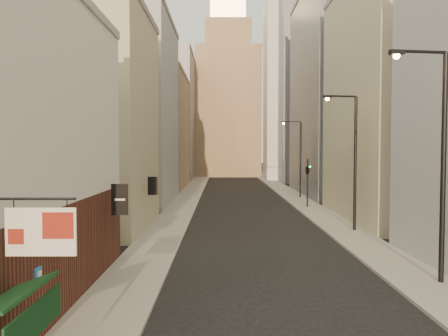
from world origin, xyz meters
TOP-DOWN VIEW (x-y plane):
  - sidewalk_left at (-6.50, 55.00)m, footprint 3.00×140.00m
  - sidewalk_right at (6.50, 55.00)m, footprint 3.00×140.00m
  - left_bldg_beige at (-12.00, 26.00)m, footprint 8.00×12.00m
  - left_bldg_grey at (-12.00, 42.00)m, footprint 8.00×16.00m
  - left_bldg_tan at (-12.00, 60.00)m, footprint 8.00×18.00m
  - left_bldg_wingrid at (-12.00, 80.00)m, footprint 8.00×20.00m
  - right_bldg_beige at (12.00, 30.00)m, footprint 8.00×16.00m
  - right_bldg_wingrid at (12.00, 50.00)m, footprint 8.00×20.00m
  - highrise at (18.00, 78.00)m, footprint 21.00×23.00m
  - clock_tower at (-1.00, 92.00)m, footprint 14.00×14.00m
  - white_tower at (10.00, 78.00)m, footprint 8.00×8.00m
  - streetlamp_near at (7.02, 12.14)m, footprint 2.68×0.55m
  - streetlamp_mid at (6.96, 24.49)m, footprint 2.56×0.62m
  - streetlamp_far at (6.92, 46.05)m, footprint 2.42×0.79m
  - traffic_light_right at (6.28, 37.18)m, footprint 0.81×0.81m

SIDE VIEW (x-z plane):
  - sidewalk_left at x=-6.50m, z-range 0.00..0.15m
  - sidewalk_right at x=6.50m, z-range 0.00..0.15m
  - traffic_light_right at x=6.28m, z-range 1.43..6.43m
  - streetlamp_far at x=6.92m, z-range 0.67..10.05m
  - streetlamp_mid at x=6.96m, z-range 0.70..10.53m
  - streetlamp_near at x=7.02m, z-range 0.73..10.98m
  - left_bldg_beige at x=-12.00m, z-range 0.00..16.00m
  - left_bldg_tan at x=-12.00m, z-range 0.00..17.00m
  - left_bldg_grey at x=-12.00m, z-range 0.00..20.00m
  - right_bldg_beige at x=12.00m, z-range 0.00..20.00m
  - left_bldg_wingrid at x=-12.00m, z-range 0.00..24.00m
  - right_bldg_wingrid at x=12.00m, z-range 0.00..26.00m
  - clock_tower at x=-1.00m, z-range -4.82..40.08m
  - white_tower at x=10.00m, z-range -2.14..39.36m
  - highrise at x=18.00m, z-range 0.06..51.26m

